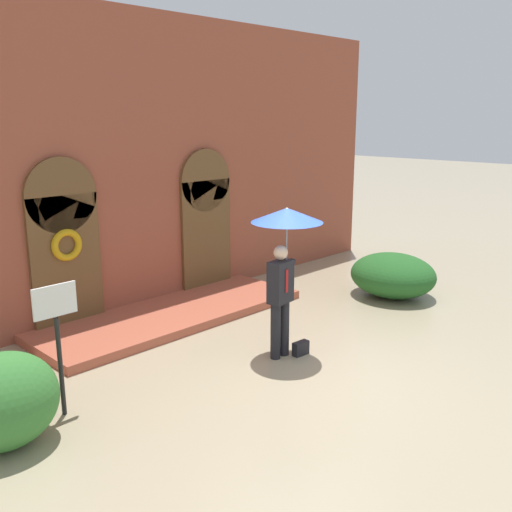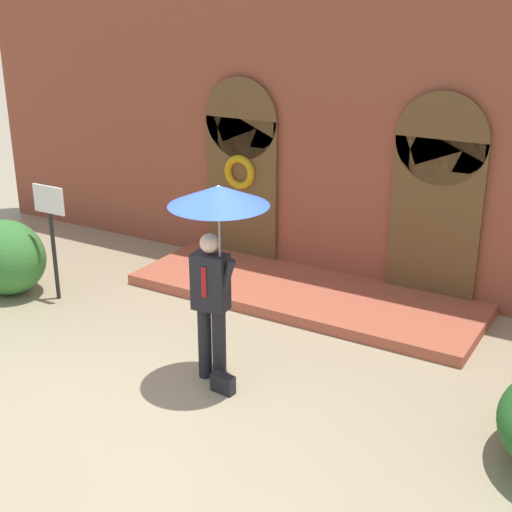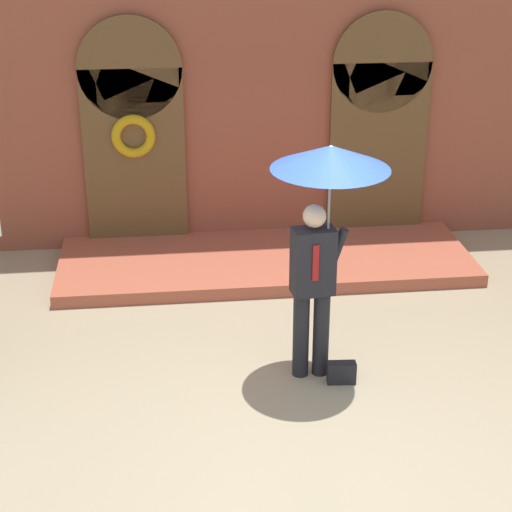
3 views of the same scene
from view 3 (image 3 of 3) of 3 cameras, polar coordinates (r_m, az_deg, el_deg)
name	(u,v)px [view 3 (image 3 of 3)]	position (r m, az deg, el deg)	size (l,w,h in m)	color
ground_plane	(305,399)	(8.27, 3.30, -9.50)	(80.00, 80.00, 0.00)	tan
building_facade	(256,39)	(11.18, -0.02, 14.26)	(14.00, 2.30, 5.60)	brown
person_with_umbrella	(326,193)	(7.85, 4.67, 4.22)	(1.10, 1.10, 2.36)	black
handbag	(342,373)	(8.49, 5.72, -7.74)	(0.28, 0.12, 0.22)	black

